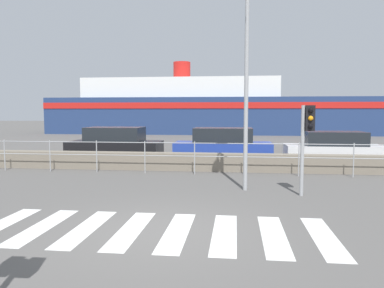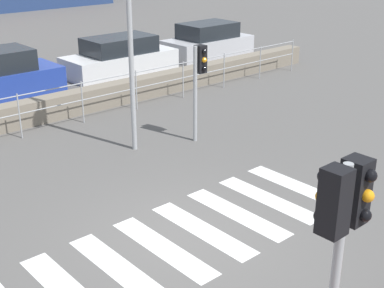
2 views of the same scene
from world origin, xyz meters
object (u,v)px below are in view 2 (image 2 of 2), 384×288
(parked_car_white, at_px, (120,57))
(parked_car_silver, at_px, (208,42))
(traffic_light_far, at_px, (199,72))
(traffic_light_near, at_px, (341,225))

(parked_car_white, relative_size, parked_car_silver, 1.10)
(parked_car_silver, bearing_deg, traffic_light_far, -134.35)
(traffic_light_near, distance_m, parked_car_silver, 18.57)
(traffic_light_near, height_order, parked_car_white, traffic_light_near)
(traffic_light_far, relative_size, parked_car_white, 0.56)
(parked_car_silver, bearing_deg, traffic_light_near, -129.09)
(traffic_light_near, distance_m, parked_car_white, 16.12)
(traffic_light_near, bearing_deg, parked_car_white, 63.63)
(parked_car_white, distance_m, parked_car_silver, 4.55)
(traffic_light_near, xyz_separation_m, parked_car_silver, (11.66, 14.35, -1.73))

